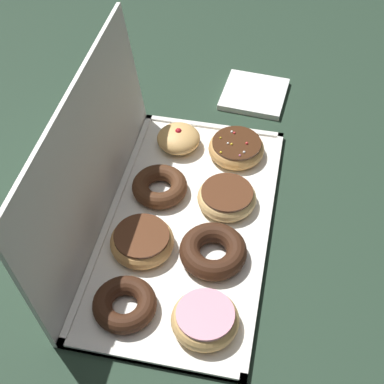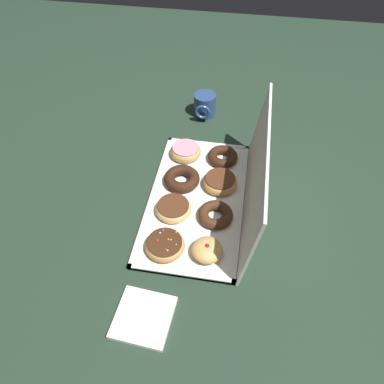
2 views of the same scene
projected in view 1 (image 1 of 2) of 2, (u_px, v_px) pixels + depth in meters
ground_plane at (187, 227)px, 1.10m from camera, size 3.00×3.00×0.00m
donut_box at (187, 225)px, 1.09m from camera, size 0.57×0.31×0.01m
box_lid_open at (90, 160)px, 1.01m from camera, size 0.57×0.04×0.29m
pink_frosted_donut_0 at (205, 319)px, 0.93m from camera, size 0.11×0.11×0.04m
chocolate_cake_ring_donut_1 at (213, 251)px, 1.02m from camera, size 0.12×0.12×0.04m
chocolate_frosted_donut_2 at (227, 197)px, 1.11m from camera, size 0.11×0.11×0.03m
sprinkle_donut_3 at (236, 148)px, 1.20m from camera, size 0.12×0.12×0.04m
chocolate_cake_ring_donut_4 at (125, 304)px, 0.95m from camera, size 0.11×0.11×0.03m
chocolate_frosted_donut_5 at (142, 241)px, 1.04m from camera, size 0.12×0.12×0.04m
chocolate_cake_ring_donut_6 at (160, 186)px, 1.13m from camera, size 0.11×0.11×0.03m
jelly_filled_donut_7 at (179, 138)px, 1.21m from camera, size 0.09×0.09×0.05m
napkin_stack at (254, 94)px, 1.35m from camera, size 0.15×0.15×0.01m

